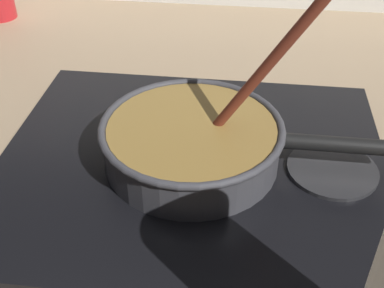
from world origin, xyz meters
The scene contains 5 objects.
ground centered at (0.00, 0.00, -0.02)m, with size 2.40×1.60×0.04m, color #9E8466.
hob_plate centered at (0.00, 0.15, 0.01)m, with size 0.56×0.48×0.01m, color black.
burner_ring centered at (0.00, 0.15, 0.02)m, with size 0.19×0.19×0.01m, color #592D0C.
spare_burner centered at (0.20, 0.15, 0.01)m, with size 0.13×0.13×0.01m, color #262628.
cooking_pan centered at (0.00, 0.15, 0.05)m, with size 0.41×0.26×0.30m.
Camera 1 is at (0.07, -0.41, 0.46)m, focal length 46.13 mm.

